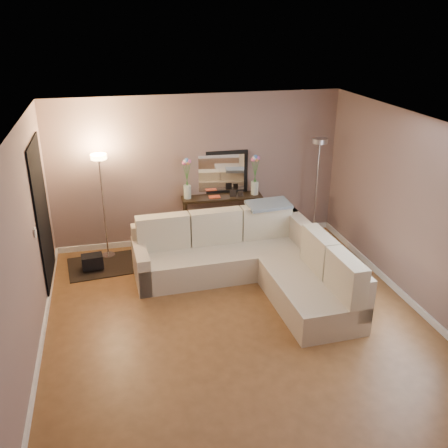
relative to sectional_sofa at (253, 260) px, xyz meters
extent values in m
cube|color=brown|center=(-0.50, -1.04, -0.36)|extent=(5.00, 5.50, 0.01)
cube|color=white|center=(-0.50, -1.04, 2.25)|extent=(5.00, 5.50, 0.01)
cube|color=gray|center=(-0.50, 1.72, 0.94)|extent=(5.00, 0.02, 2.60)
cube|color=gray|center=(-0.50, -3.80, 0.94)|extent=(5.00, 0.02, 2.60)
cube|color=gray|center=(-3.01, -1.04, 0.94)|extent=(0.02, 5.50, 2.60)
cube|color=gray|center=(2.01, -1.04, 0.94)|extent=(0.02, 5.50, 2.60)
cube|color=white|center=(-0.50, 1.70, -0.31)|extent=(5.00, 0.03, 0.10)
cube|color=white|center=(-2.99, -1.04, -0.31)|extent=(0.03, 5.50, 0.10)
cube|color=white|center=(1.98, -1.04, -0.31)|extent=(0.03, 5.50, 0.10)
cube|color=black|center=(-2.98, 0.66, 0.74)|extent=(0.02, 1.20, 2.20)
cube|color=white|center=(-2.98, -0.19, 0.84)|extent=(0.02, 0.08, 0.12)
cube|color=beige|center=(-0.37, 0.39, -0.15)|extent=(2.76, 1.03, 0.42)
cube|color=beige|center=(-0.38, 0.76, 0.15)|extent=(2.73, 0.30, 0.59)
cube|color=beige|center=(-1.65, 0.35, -0.06)|extent=(0.22, 0.95, 0.59)
cube|color=beige|center=(0.57, -0.89, -0.15)|extent=(1.00, 1.71, 0.42)
cube|color=beige|center=(0.92, -0.41, 0.15)|extent=(0.30, 2.63, 0.59)
cube|color=beige|center=(-1.27, 0.61, 0.33)|extent=(0.82, 0.26, 0.55)
cube|color=beige|center=(-0.43, 0.64, 0.33)|extent=(0.82, 0.26, 0.55)
cube|color=beige|center=(0.41, 0.67, 0.33)|extent=(0.82, 0.26, 0.55)
cube|color=beige|center=(0.81, -0.57, 0.33)|extent=(0.26, 0.76, 0.55)
cube|color=beige|center=(0.83, -1.35, 0.33)|extent=(0.26, 0.76, 0.55)
cube|color=gray|center=(0.45, 0.68, 0.62)|extent=(0.72, 0.46, 0.09)
cube|color=black|center=(-0.12, 1.54, 0.48)|extent=(1.42, 0.46, 0.04)
cube|color=black|center=(-0.78, 1.43, 0.05)|extent=(0.05, 0.05, 0.82)
cube|color=black|center=(-0.76, 1.73, 0.05)|extent=(0.05, 0.05, 0.82)
cube|color=black|center=(0.51, 1.35, 0.05)|extent=(0.05, 0.05, 0.82)
cube|color=black|center=(0.53, 1.65, 0.05)|extent=(0.05, 0.05, 0.82)
cube|color=black|center=(-0.12, 1.54, -0.16)|extent=(1.33, 0.42, 0.03)
cube|color=#BF3333|center=(-0.70, 1.57, -0.04)|extent=(0.04, 0.17, 0.20)
cube|color=#3359A5|center=(-0.65, 1.57, -0.03)|extent=(0.05, 0.17, 0.23)
cube|color=gold|center=(-0.60, 1.57, -0.02)|extent=(0.06, 0.17, 0.25)
cube|color=#3F7F4C|center=(-0.55, 1.57, -0.04)|extent=(0.06, 0.18, 0.20)
cube|color=#994C99|center=(-0.49, 1.56, -0.03)|extent=(0.04, 0.17, 0.23)
cube|color=orange|center=(-0.45, 1.56, -0.02)|extent=(0.05, 0.17, 0.25)
cube|color=#262626|center=(-0.40, 1.56, -0.04)|extent=(0.06, 0.17, 0.20)
cube|color=#4C99B2|center=(-0.34, 1.55, -0.03)|extent=(0.06, 0.18, 0.23)
cube|color=#B2A58C|center=(-0.29, 1.55, -0.02)|extent=(0.04, 0.17, 0.25)
cube|color=brown|center=(-0.25, 1.55, -0.04)|extent=(0.05, 0.17, 0.20)
cube|color=navy|center=(-0.20, 1.55, -0.03)|extent=(0.06, 0.17, 0.23)
cube|color=gold|center=(-0.14, 1.54, -0.02)|extent=(0.06, 0.18, 0.25)
cube|color=black|center=(-0.12, 1.72, 0.88)|extent=(0.99, 0.10, 0.78)
cube|color=white|center=(-0.12, 1.70, 0.88)|extent=(0.86, 0.06, 0.65)
cube|color=#EF512A|center=(-0.26, 1.51, 0.50)|extent=(0.20, 0.14, 0.04)
cube|color=black|center=(0.06, 1.47, 0.55)|extent=(0.11, 0.03, 0.14)
cube|color=black|center=(0.19, 1.47, 0.54)|extent=(0.09, 0.03, 0.12)
cylinder|color=silver|center=(-0.72, 1.57, 0.61)|extent=(0.14, 0.14, 0.26)
cylinder|color=#38722D|center=(-0.74, 1.57, 0.91)|extent=(0.11, 0.01, 0.44)
sphere|color=#E5598C|center=(-0.76, 1.57, 1.14)|extent=(0.08, 0.08, 0.08)
cylinder|color=#38722D|center=(-0.73, 1.57, 0.92)|extent=(0.06, 0.01, 0.47)
sphere|color=white|center=(-0.74, 1.57, 1.16)|extent=(0.08, 0.08, 0.08)
cylinder|color=#38722D|center=(-0.72, 1.57, 0.93)|extent=(0.01, 0.01, 0.50)
sphere|color=#598CE5|center=(-0.72, 1.57, 1.18)|extent=(0.08, 0.08, 0.08)
cylinder|color=#38722D|center=(-0.71, 1.57, 0.91)|extent=(0.06, 0.01, 0.45)
sphere|color=#E58C4C|center=(-0.70, 1.57, 1.14)|extent=(0.08, 0.08, 0.08)
cylinder|color=#38722D|center=(-0.70, 1.57, 0.92)|extent=(0.11, 0.01, 0.46)
sphere|color=#D866B2|center=(-0.68, 1.57, 1.16)|extent=(0.08, 0.08, 0.08)
cylinder|color=silver|center=(0.47, 1.50, 0.61)|extent=(0.14, 0.14, 0.26)
cylinder|color=#38722D|center=(0.45, 1.51, 0.91)|extent=(0.11, 0.01, 0.44)
sphere|color=#E5598C|center=(0.42, 1.51, 1.14)|extent=(0.08, 0.08, 0.08)
cylinder|color=#38722D|center=(0.46, 1.51, 0.92)|extent=(0.06, 0.01, 0.47)
sphere|color=white|center=(0.44, 1.51, 1.16)|extent=(0.08, 0.08, 0.08)
cylinder|color=#38722D|center=(0.47, 1.50, 0.93)|extent=(0.01, 0.01, 0.50)
sphere|color=#598CE5|center=(0.47, 1.50, 1.18)|extent=(0.08, 0.08, 0.08)
cylinder|color=#38722D|center=(0.47, 1.50, 0.91)|extent=(0.06, 0.01, 0.45)
sphere|color=#E58C4C|center=(0.49, 1.50, 1.14)|extent=(0.08, 0.08, 0.08)
cylinder|color=#38722D|center=(0.48, 1.50, 0.92)|extent=(0.11, 0.01, 0.46)
sphere|color=#D866B2|center=(0.51, 1.50, 1.16)|extent=(0.08, 0.08, 0.08)
cylinder|color=silver|center=(-2.13, 1.39, -0.34)|extent=(0.25, 0.25, 0.03)
cylinder|color=silver|center=(-2.13, 1.39, 0.50)|extent=(0.03, 0.03, 1.69)
cylinder|color=#FFBF72|center=(-2.13, 1.39, 1.38)|extent=(0.27, 0.27, 0.08)
cylinder|color=silver|center=(1.52, 1.27, -0.34)|extent=(0.30, 0.30, 0.03)
cylinder|color=silver|center=(1.52, 1.27, 0.54)|extent=(0.03, 0.03, 1.76)
cylinder|color=silver|center=(1.52, 1.27, 1.46)|extent=(0.32, 0.32, 0.08)
cube|color=black|center=(-2.19, 1.05, -0.35)|extent=(1.24, 0.98, 0.02)
cube|color=black|center=(-2.38, 0.93, -0.20)|extent=(0.35, 0.26, 0.21)
camera|label=1|loc=(-1.97, -6.44, 3.43)|focal=40.00mm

